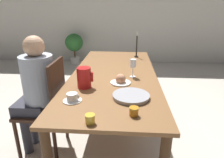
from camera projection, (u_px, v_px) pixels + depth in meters
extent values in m
plane|color=beige|center=(114.00, 130.00, 2.45)|extent=(20.00, 20.00, 0.00)
cube|color=beige|center=(122.00, 11.00, 5.00)|extent=(10.00, 0.06, 2.60)
cube|color=brown|center=(114.00, 74.00, 2.20)|extent=(0.91, 2.15, 0.03)
cylinder|color=#472D19|center=(94.00, 75.00, 3.30)|extent=(0.07, 0.07, 0.71)
cylinder|color=#472D19|center=(142.00, 76.00, 3.25)|extent=(0.07, 0.07, 0.71)
cylinder|color=#331E14|center=(17.00, 141.00, 1.92)|extent=(0.04, 0.04, 0.43)
cylinder|color=#331E14|center=(34.00, 120.00, 2.26)|extent=(0.04, 0.04, 0.43)
cylinder|color=#331E14|center=(55.00, 142.00, 1.89)|extent=(0.04, 0.04, 0.43)
cylinder|color=#331E14|center=(66.00, 121.00, 2.24)|extent=(0.04, 0.04, 0.43)
cube|color=#331E14|center=(41.00, 111.00, 2.00)|extent=(0.42, 0.42, 0.03)
cube|color=#331E14|center=(58.00, 87.00, 1.89)|extent=(0.03, 0.39, 0.50)
cylinder|color=#33333D|center=(26.00, 133.00, 2.01)|extent=(0.09, 0.09, 0.46)
cylinder|color=#33333D|center=(33.00, 124.00, 2.16)|extent=(0.09, 0.09, 0.46)
cube|color=#33333D|center=(33.00, 105.00, 1.98)|extent=(0.30, 0.34, 0.11)
cylinder|color=#9EA8B7|center=(38.00, 79.00, 1.88)|extent=(0.30, 0.30, 0.46)
sphere|color=tan|center=(34.00, 46.00, 1.77)|extent=(0.19, 0.19, 0.19)
cylinder|color=tan|center=(36.00, 62.00, 2.04)|extent=(0.25, 0.06, 0.20)
cylinder|color=red|center=(84.00, 78.00, 1.78)|extent=(0.13, 0.13, 0.19)
cube|color=red|center=(92.00, 77.00, 1.77)|extent=(0.02, 0.02, 0.08)
cone|color=red|center=(78.00, 70.00, 1.76)|extent=(0.04, 0.04, 0.04)
cylinder|color=white|center=(133.00, 77.00, 2.08)|extent=(0.06, 0.06, 0.00)
cylinder|color=white|center=(133.00, 72.00, 2.06)|extent=(0.01, 0.01, 0.10)
cylinder|color=white|center=(133.00, 63.00, 2.03)|extent=(0.06, 0.06, 0.08)
cylinder|color=white|center=(72.00, 101.00, 1.55)|extent=(0.15, 0.15, 0.01)
cylinder|color=white|center=(72.00, 97.00, 1.54)|extent=(0.09, 0.09, 0.06)
cube|color=white|center=(79.00, 97.00, 1.54)|extent=(0.01, 0.01, 0.03)
cylinder|color=#9E9EA3|center=(131.00, 97.00, 1.61)|extent=(0.29, 0.29, 0.02)
cylinder|color=#9E9EA3|center=(131.00, 95.00, 1.60)|extent=(0.30, 0.30, 0.01)
cylinder|color=white|center=(121.00, 83.00, 1.91)|extent=(0.19, 0.19, 0.01)
sphere|color=tan|center=(121.00, 79.00, 1.89)|extent=(0.10, 0.10, 0.10)
cylinder|color=gold|center=(90.00, 119.00, 1.25)|extent=(0.06, 0.06, 0.06)
cylinder|color=gold|center=(90.00, 115.00, 1.24)|extent=(0.06, 0.06, 0.01)
cylinder|color=#C67A1E|center=(134.00, 111.00, 1.34)|extent=(0.06, 0.06, 0.06)
cylinder|color=gold|center=(134.00, 108.00, 1.33)|extent=(0.06, 0.06, 0.01)
cylinder|color=black|center=(136.00, 57.00, 2.87)|extent=(0.06, 0.06, 0.01)
cylinder|color=black|center=(137.00, 46.00, 2.82)|extent=(0.02, 0.02, 0.29)
cylinder|color=beige|center=(137.00, 34.00, 2.76)|extent=(0.02, 0.02, 0.05)
cylinder|color=beige|center=(75.00, 60.00, 5.16)|extent=(0.22, 0.22, 0.19)
cylinder|color=brown|center=(75.00, 53.00, 5.09)|extent=(0.04, 0.04, 0.18)
sphere|color=#2D6B2D|center=(74.00, 42.00, 5.00)|extent=(0.44, 0.44, 0.44)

